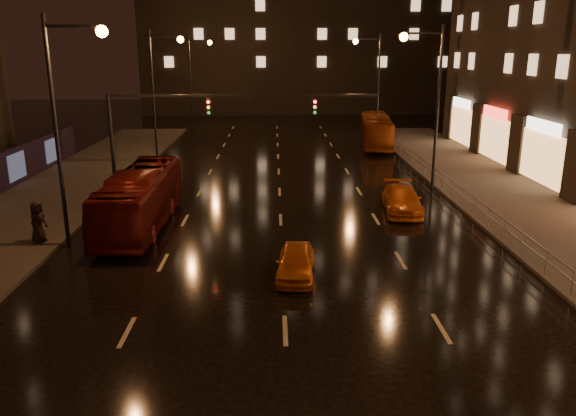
% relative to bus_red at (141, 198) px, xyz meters
% --- Properties ---
extents(ground, '(140.00, 140.00, 0.00)m').
position_rel_bus_red_xyz_m(ground, '(7.00, 4.88, -1.43)').
color(ground, black).
rests_on(ground, ground).
extents(sidewalk_left, '(7.00, 70.00, 0.15)m').
position_rel_bus_red_xyz_m(sidewalk_left, '(-6.50, -0.12, -1.36)').
color(sidewalk_left, '#38332D').
rests_on(sidewalk_left, ground).
extents(sidewalk_right, '(7.00, 70.00, 0.15)m').
position_rel_bus_red_xyz_m(sidewalk_right, '(20.50, -0.12, -1.36)').
color(sidewalk_right, '#38332D').
rests_on(sidewalk_right, ground).
extents(traffic_signal, '(15.31, 0.32, 6.20)m').
position_rel_bus_red_xyz_m(traffic_signal, '(1.94, 4.88, 3.30)').
color(traffic_signal, black).
rests_on(traffic_signal, ground).
extents(railing_right, '(0.05, 56.00, 1.00)m').
position_rel_bus_red_xyz_m(railing_right, '(17.20, 2.88, -0.54)').
color(railing_right, '#99999E').
rests_on(railing_right, sidewalk_right).
extents(bus_red, '(2.48, 10.31, 2.87)m').
position_rel_bus_red_xyz_m(bus_red, '(0.00, 0.00, 0.00)').
color(bus_red, '#5E100D').
rests_on(bus_red, ground).
extents(bus_curb, '(3.54, 10.49, 2.86)m').
position_rel_bus_red_xyz_m(bus_curb, '(16.00, 23.79, -0.00)').
color(bus_curb, '#89370D').
rests_on(bus_curb, ground).
extents(taxi_near, '(1.75, 3.69, 1.22)m').
position_rel_bus_red_xyz_m(taxi_near, '(7.50, -6.78, -0.82)').
color(taxi_near, orange).
rests_on(taxi_near, ground).
extents(taxi_far, '(2.40, 4.90, 1.37)m').
position_rel_bus_red_xyz_m(taxi_far, '(13.65, 2.22, -0.75)').
color(taxi_far, orange).
rests_on(taxi_far, ground).
extents(pedestrian_c, '(0.81, 1.05, 1.90)m').
position_rel_bus_red_xyz_m(pedestrian_c, '(-4.00, -2.81, -0.33)').
color(pedestrian_c, black).
rests_on(pedestrian_c, sidewalk_left).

